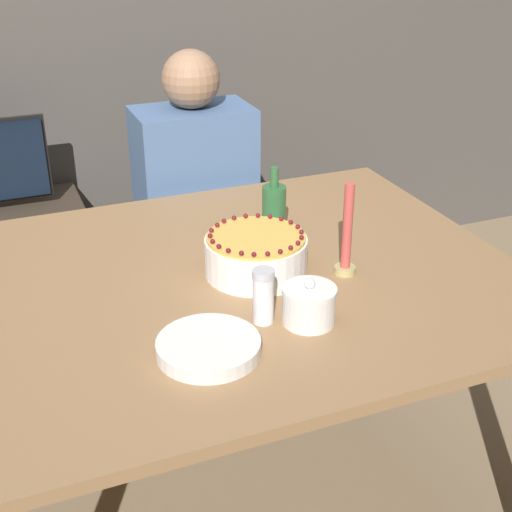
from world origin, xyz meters
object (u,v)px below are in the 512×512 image
cake (256,255)px  person_man_blue_shirt (197,234)px  candle (347,239)px  bottle (274,210)px  sugar_shaker (263,296)px  sugar_bowl (309,305)px

cake → person_man_blue_shirt: 0.84m
candle → bottle: (-0.08, 0.28, -0.02)m
candle → person_man_blue_shirt: size_ratio=0.21×
cake → candle: candle is taller
bottle → person_man_blue_shirt: person_man_blue_shirt is taller
candle → sugar_shaker: bearing=-154.4°
cake → sugar_shaker: 0.23m
sugar_bowl → candle: 0.26m
cake → sugar_bowl: 0.26m
person_man_blue_shirt → candle: bearing=98.1°
candle → person_man_blue_shirt: 0.94m
cake → candle: (0.21, -0.09, 0.04)m
sugar_shaker → bottle: size_ratio=0.65×
cake → person_man_blue_shirt: (0.08, 0.78, -0.30)m
sugar_bowl → bottle: 0.47m
sugar_shaker → bottle: bottle is taller
sugar_bowl → person_man_blue_shirt: size_ratio=0.11×
candle → bottle: bearing=105.4°
candle → bottle: 0.29m
cake → bottle: size_ratio=1.28×
bottle → person_man_blue_shirt: (-0.05, 0.59, -0.32)m
cake → sugar_shaker: sugar_shaker is taller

